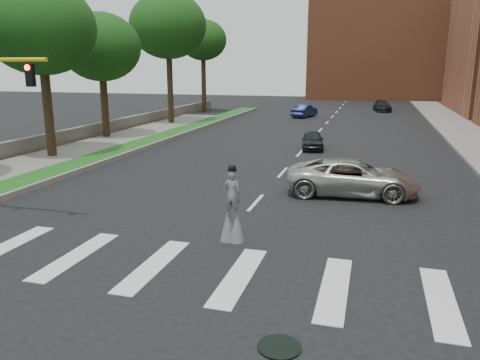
{
  "coord_description": "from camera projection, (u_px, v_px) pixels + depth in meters",
  "views": [
    {
      "loc": [
        4.55,
        -10.34,
        5.59
      ],
      "look_at": [
        0.17,
        5.0,
        1.7
      ],
      "focal_mm": 35.0,
      "sensor_mm": 36.0,
      "label": 1
    }
  ],
  "objects": [
    {
      "name": "tree_4",
      "position": [
        168.0,
        26.0,
        44.19
      ],
      "size": [
        7.28,
        7.28,
        12.43
      ],
      "color": "black",
      "rests_on": "ground"
    },
    {
      "name": "stone_wall",
      "position": [
        91.0,
        131.0,
        37.16
      ],
      "size": [
        0.5,
        56.0,
        1.1
      ],
      "primitive_type": "cube",
      "color": "#605A52",
      "rests_on": "ground"
    },
    {
      "name": "ground_plane",
      "position": [
        181.0,
        286.0,
        12.2
      ],
      "size": [
        160.0,
        160.0,
        0.0
      ],
      "primitive_type": "plane",
      "color": "black",
      "rests_on": "ground"
    },
    {
      "name": "car_mid",
      "position": [
        305.0,
        111.0,
        52.62
      ],
      "size": [
        2.55,
        4.52,
        1.41
      ],
      "primitive_type": "imported",
      "rotation": [
        0.0,
        0.0,
        2.88
      ],
      "color": "navy",
      "rests_on": "ground"
    },
    {
      "name": "median_curb",
      "position": [
        155.0,
        144.0,
        33.64
      ],
      "size": [
        0.2,
        60.0,
        0.28
      ],
      "primitive_type": "cube",
      "color": "gray",
      "rests_on": "ground"
    },
    {
      "name": "building_backdrop",
      "position": [
        387.0,
        46.0,
        81.34
      ],
      "size": [
        26.0,
        14.0,
        18.0
      ],
      "primitive_type": "cube",
      "color": "#9F5032",
      "rests_on": "ground"
    },
    {
      "name": "tree_3",
      "position": [
        101.0,
        48.0,
        35.52
      ],
      "size": [
        6.06,
        6.06,
        9.59
      ],
      "color": "black",
      "rests_on": "ground"
    },
    {
      "name": "stilt_performer",
      "position": [
        232.0,
        213.0,
        15.16
      ],
      "size": [
        0.84,
        0.54,
        2.57
      ],
      "rotation": [
        0.0,
        0.0,
        3.06
      ],
      "color": "black",
      "rests_on": "ground"
    },
    {
      "name": "suv_crossing",
      "position": [
        352.0,
        177.0,
        20.72
      ],
      "size": [
        5.88,
        3.0,
        1.59
      ],
      "primitive_type": "imported",
      "rotation": [
        0.0,
        0.0,
        1.64
      ],
      "color": "#BAB7AF",
      "rests_on": "ground"
    },
    {
      "name": "car_near",
      "position": [
        313.0,
        140.0,
        32.34
      ],
      "size": [
        1.95,
        3.76,
        1.22
      ],
      "primitive_type": "imported",
      "rotation": [
        0.0,
        0.0,
        0.15
      ],
      "color": "black",
      "rests_on": "ground"
    },
    {
      "name": "tree_5",
      "position": [
        203.0,
        41.0,
        56.23
      ],
      "size": [
        5.69,
        5.69,
        11.1
      ],
      "color": "black",
      "rests_on": "ground"
    },
    {
      "name": "car_far",
      "position": [
        382.0,
        106.0,
        59.44
      ],
      "size": [
        2.46,
        4.72,
        1.31
      ],
      "primitive_type": "imported",
      "rotation": [
        0.0,
        0.0,
        0.14
      ],
      "color": "black",
      "rests_on": "ground"
    },
    {
      "name": "tree_2",
      "position": [
        40.0,
        28.0,
        27.4
      ],
      "size": [
        6.47,
        6.47,
        10.54
      ],
      "color": "black",
      "rests_on": "ground"
    },
    {
      "name": "sidewalk_left",
      "position": [
        6.0,
        170.0,
        25.39
      ],
      "size": [
        4.0,
        60.0,
        0.18
      ],
      "primitive_type": "cube",
      "color": "slate",
      "rests_on": "ground"
    },
    {
      "name": "manhole",
      "position": [
        279.0,
        347.0,
        9.53
      ],
      "size": [
        0.9,
        0.9,
        0.04
      ],
      "primitive_type": "cylinder",
      "color": "black",
      "rests_on": "ground"
    },
    {
      "name": "grass_median",
      "position": [
        142.0,
        144.0,
        33.92
      ],
      "size": [
        2.0,
        60.0,
        0.25
      ],
      "primitive_type": "cube",
      "color": "#175017",
      "rests_on": "ground"
    }
  ]
}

